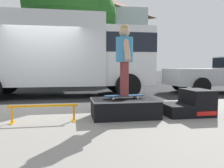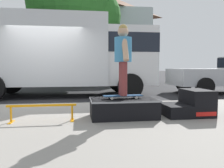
{
  "view_description": "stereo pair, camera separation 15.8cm",
  "coord_description": "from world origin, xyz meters",
  "px_view_note": "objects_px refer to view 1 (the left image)",
  "views": [
    {
      "loc": [
        0.92,
        -7.02,
        1.11
      ],
      "look_at": [
        1.88,
        -1.62,
        0.72
      ],
      "focal_mm": 37.02,
      "sensor_mm": 36.0,
      "label": 1
    },
    {
      "loc": [
        1.08,
        -7.04,
        1.11
      ],
      "look_at": [
        1.88,
        -1.62,
        0.72
      ],
      "focal_mm": 37.02,
      "sensor_mm": 36.0,
      "label": 2
    }
  ],
  "objects_px": {
    "street_tree_main": "(71,7)",
    "skater_kid": "(124,54)",
    "skateboard": "(124,96)",
    "skate_box": "(125,107)",
    "box_truck": "(63,52)",
    "kicker_ramp": "(190,104)",
    "grind_rail": "(43,109)"
  },
  "relations": [
    {
      "from": "skate_box",
      "to": "kicker_ramp",
      "type": "height_order",
      "value": "kicker_ramp"
    },
    {
      "from": "skater_kid",
      "to": "street_tree_main",
      "type": "distance_m",
      "value": 10.17
    },
    {
      "from": "skateboard",
      "to": "skater_kid",
      "type": "height_order",
      "value": "skater_kid"
    },
    {
      "from": "skateboard",
      "to": "box_truck",
      "type": "height_order",
      "value": "box_truck"
    },
    {
      "from": "kicker_ramp",
      "to": "skateboard",
      "type": "xyz_separation_m",
      "value": [
        -1.41,
        0.02,
        0.21
      ]
    },
    {
      "from": "kicker_ramp",
      "to": "skateboard",
      "type": "height_order",
      "value": "kicker_ramp"
    },
    {
      "from": "kicker_ramp",
      "to": "grind_rail",
      "type": "relative_size",
      "value": 0.76
    },
    {
      "from": "box_truck",
      "to": "street_tree_main",
      "type": "relative_size",
      "value": 0.95
    },
    {
      "from": "box_truck",
      "to": "street_tree_main",
      "type": "bearing_deg",
      "value": 85.79
    },
    {
      "from": "street_tree_main",
      "to": "box_truck",
      "type": "bearing_deg",
      "value": -94.21
    },
    {
      "from": "skate_box",
      "to": "box_truck",
      "type": "relative_size",
      "value": 0.19
    },
    {
      "from": "skate_box",
      "to": "grind_rail",
      "type": "xyz_separation_m",
      "value": [
        -1.55,
        -0.12,
        0.03
      ]
    },
    {
      "from": "skateboard",
      "to": "street_tree_main",
      "type": "xyz_separation_m",
      "value": [
        -0.99,
        9.59,
        4.09
      ]
    },
    {
      "from": "kicker_ramp",
      "to": "grind_rail",
      "type": "bearing_deg",
      "value": -177.77
    },
    {
      "from": "skate_box",
      "to": "skateboard",
      "type": "height_order",
      "value": "skateboard"
    },
    {
      "from": "grind_rail",
      "to": "box_truck",
      "type": "distance_m",
      "value": 5.1
    },
    {
      "from": "street_tree_main",
      "to": "skater_kid",
      "type": "bearing_deg",
      "value": -84.11
    },
    {
      "from": "kicker_ramp",
      "to": "street_tree_main",
      "type": "height_order",
      "value": "street_tree_main"
    },
    {
      "from": "kicker_ramp",
      "to": "skateboard",
      "type": "bearing_deg",
      "value": 179.15
    },
    {
      "from": "kicker_ramp",
      "to": "street_tree_main",
      "type": "bearing_deg",
      "value": 104.04
    },
    {
      "from": "box_truck",
      "to": "skate_box",
      "type": "bearing_deg",
      "value": -74.26
    },
    {
      "from": "skateboard",
      "to": "skate_box",
      "type": "bearing_deg",
      "value": -68.9
    },
    {
      "from": "skateboard",
      "to": "box_truck",
      "type": "bearing_deg",
      "value": 105.72
    },
    {
      "from": "skate_box",
      "to": "skater_kid",
      "type": "relative_size",
      "value": 0.95
    },
    {
      "from": "grind_rail",
      "to": "skateboard",
      "type": "relative_size",
      "value": 1.57
    },
    {
      "from": "grind_rail",
      "to": "box_truck",
      "type": "bearing_deg",
      "value": 87.71
    },
    {
      "from": "skateboard",
      "to": "skater_kid",
      "type": "xyz_separation_m",
      "value": [
        0.0,
        -0.0,
        0.83
      ]
    },
    {
      "from": "skate_box",
      "to": "skateboard",
      "type": "xyz_separation_m",
      "value": [
        -0.01,
        0.02,
        0.23
      ]
    },
    {
      "from": "skate_box",
      "to": "box_truck",
      "type": "distance_m",
      "value": 5.17
    },
    {
      "from": "skater_kid",
      "to": "skate_box",
      "type": "bearing_deg",
      "value": -68.9
    },
    {
      "from": "street_tree_main",
      "to": "skateboard",
      "type": "bearing_deg",
      "value": -84.11
    },
    {
      "from": "box_truck",
      "to": "skateboard",
      "type": "bearing_deg",
      "value": -74.28
    }
  ]
}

